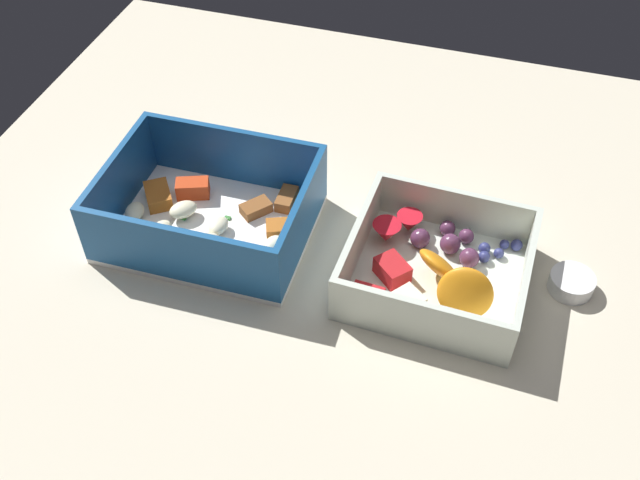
# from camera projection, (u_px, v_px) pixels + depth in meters

# --- Properties ---
(table_surface) EXTENTS (0.80, 0.80, 0.02)m
(table_surface) POSITION_uv_depth(u_px,v_px,m) (325.00, 273.00, 0.69)
(table_surface) COLOR beige
(table_surface) RESTS_ON ground
(pasta_container) EXTENTS (0.19, 0.15, 0.07)m
(pasta_container) POSITION_uv_depth(u_px,v_px,m) (209.00, 213.00, 0.70)
(pasta_container) COLOR white
(pasta_container) RESTS_ON table_surface
(fruit_bowl) EXTENTS (0.16, 0.15, 0.06)m
(fruit_bowl) POSITION_uv_depth(u_px,v_px,m) (434.00, 268.00, 0.66)
(fruit_bowl) COLOR silver
(fruit_bowl) RESTS_ON table_surface
(paper_cup_liner) EXTENTS (0.04, 0.04, 0.02)m
(paper_cup_liner) POSITION_uv_depth(u_px,v_px,m) (571.00, 283.00, 0.66)
(paper_cup_liner) COLOR white
(paper_cup_liner) RESTS_ON table_surface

